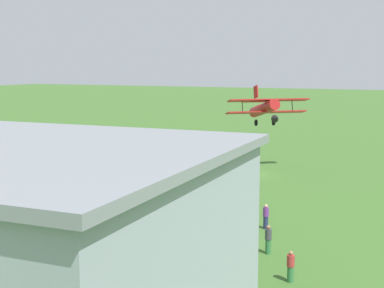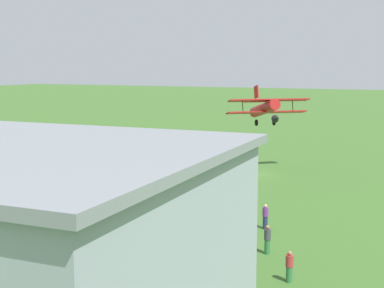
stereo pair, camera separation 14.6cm
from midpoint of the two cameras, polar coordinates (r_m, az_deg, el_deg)
name	(u,v)px [view 2 (the right image)]	position (r m, az deg, el deg)	size (l,w,h in m)	color
ground_plane	(255,174)	(54.90, 6.54, -3.08)	(400.00, 400.00, 0.00)	#3D6628
biplane	(265,108)	(57.25, 7.57, 3.65)	(7.63, 7.35, 4.06)	#B21E1E
person_at_fence_line	(267,240)	(32.09, 7.84, -9.66)	(0.46, 0.46, 1.67)	#33723F
person_near_hangar_door	(166,213)	(37.65, -2.60, -7.04)	(0.53, 0.53, 1.53)	#33723F
person_crossing_taxiway	(289,267)	(28.33, 10.07, -12.24)	(0.54, 0.54, 1.58)	#33723F
person_watching_takeoff	(105,198)	(42.14, -8.83, -5.46)	(0.51, 0.51, 1.57)	beige
person_beside_truck	(265,217)	(36.79, 7.61, -7.37)	(0.53, 0.53, 1.64)	navy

